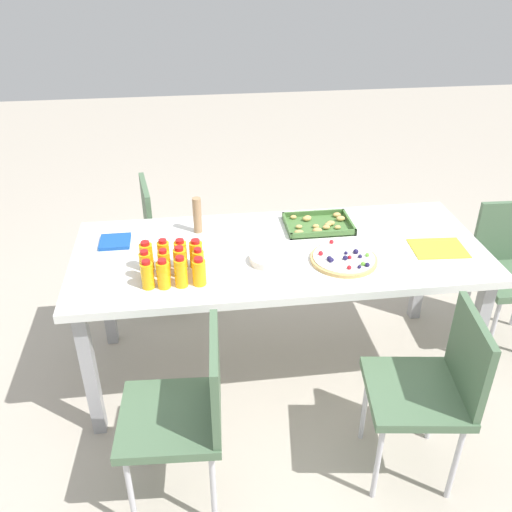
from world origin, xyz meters
TOP-DOWN VIEW (x-y plane):
  - ground_plane at (0.00, 0.00)m, footprint 12.00×12.00m
  - party_table at (0.00, 0.00)m, footprint 2.02×0.84m
  - chair_end at (1.33, 0.09)m, footprint 0.42×0.42m
  - chair_near_left at (-0.49, -0.75)m, footprint 0.42×0.42m
  - chair_near_right at (0.52, -0.75)m, footprint 0.45×0.45m
  - chair_far_left at (-0.57, 0.73)m, footprint 0.45×0.45m
  - juice_bottle_0 at (-0.63, -0.26)m, footprint 0.06×0.06m
  - juice_bottle_1 at (-0.56, -0.26)m, footprint 0.06×0.06m
  - juice_bottle_2 at (-0.48, -0.26)m, footprint 0.06×0.06m
  - juice_bottle_3 at (-0.41, -0.26)m, footprint 0.06×0.06m
  - juice_bottle_4 at (-0.64, -0.19)m, footprint 0.05×0.05m
  - juice_bottle_5 at (-0.56, -0.18)m, footprint 0.05×0.05m
  - juice_bottle_6 at (-0.49, -0.18)m, footprint 0.06×0.06m
  - juice_bottle_7 at (-0.41, -0.19)m, footprint 0.05×0.05m
  - juice_bottle_8 at (-0.64, -0.10)m, footprint 0.06×0.06m
  - juice_bottle_9 at (-0.56, -0.10)m, footprint 0.06×0.06m
  - juice_bottle_10 at (-0.48, -0.10)m, footprint 0.06×0.06m
  - juice_bottle_11 at (-0.41, -0.11)m, footprint 0.06×0.06m
  - fruit_pizza at (0.28, -0.15)m, footprint 0.32×0.32m
  - snack_tray at (0.24, 0.21)m, footprint 0.35×0.25m
  - plate_stack at (-0.08, -0.11)m, footprint 0.18×0.18m
  - napkin_stack at (-0.81, 0.17)m, footprint 0.15×0.15m
  - cardboard_tube at (-0.39, 0.24)m, footprint 0.04×0.04m
  - paper_folder at (0.77, -0.10)m, footprint 0.27×0.22m

SIDE VIEW (x-z plane):
  - ground_plane at x=0.00m, z-range 0.00..0.00m
  - chair_end at x=1.33m, z-range 0.09..0.92m
  - chair_near_left at x=-0.49m, z-range 0.09..0.92m
  - chair_near_right at x=0.52m, z-range 0.09..0.92m
  - chair_far_left at x=-0.57m, z-range 0.09..0.92m
  - party_table at x=0.00m, z-range 0.31..1.06m
  - paper_folder at x=0.77m, z-range 0.75..0.76m
  - napkin_stack at x=-0.81m, z-range 0.75..0.77m
  - snack_tray at x=0.24m, z-range 0.74..0.78m
  - fruit_pizza at x=0.28m, z-range 0.74..0.79m
  - plate_stack at x=-0.08m, z-range 0.75..0.79m
  - juice_bottle_3 at x=-0.41m, z-range 0.75..0.88m
  - juice_bottle_0 at x=-0.63m, z-range 0.75..0.88m
  - juice_bottle_7 at x=-0.41m, z-range 0.75..0.89m
  - juice_bottle_1 at x=-0.56m, z-range 0.75..0.89m
  - juice_bottle_5 at x=-0.56m, z-range 0.75..0.89m
  - juice_bottle_11 at x=-0.41m, z-range 0.75..0.89m
  - juice_bottle_10 at x=-0.48m, z-range 0.75..0.89m
  - juice_bottle_8 at x=-0.64m, z-range 0.75..0.89m
  - juice_bottle_4 at x=-0.64m, z-range 0.75..0.89m
  - juice_bottle_2 at x=-0.48m, z-range 0.75..0.89m
  - juice_bottle_6 at x=-0.49m, z-range 0.75..0.90m
  - juice_bottle_9 at x=-0.56m, z-range 0.75..0.90m
  - cardboard_tube at x=-0.39m, z-range 0.75..0.94m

